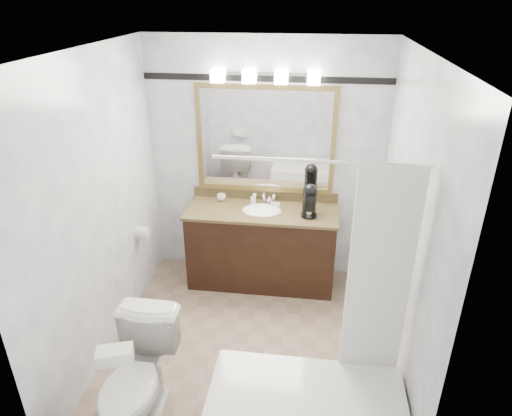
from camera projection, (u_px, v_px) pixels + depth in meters
The scene contains 14 objects.
room at pixel (246, 221), 3.52m from camera, with size 2.42×2.62×2.52m.
vanity at pixel (262, 245), 4.78m from camera, with size 1.53×0.58×0.97m.
mirror at pixel (265, 140), 4.56m from camera, with size 1.40×0.04×1.10m.
vanity_light_bar at pixel (265, 76), 4.23m from camera, with size 1.02×0.14×0.12m.
accent_stripe at pixel (266, 79), 4.31m from camera, with size 2.40×0.01×0.06m, color black.
bathtub at pixel (309, 414), 3.07m from camera, with size 1.30×0.75×1.96m.
tp_roll at pixel (143, 233), 4.49m from camera, with size 0.12×0.12×0.11m, color white.
toilet at pixel (137, 381), 3.16m from camera, with size 0.46×0.80×0.81m, color white.
tissue_box at pixel (115, 355), 2.76m from camera, with size 0.22×0.12×0.09m, color white.
coffee_maker at pixel (310, 199), 4.45m from camera, with size 0.16×0.21×0.32m.
cup_left at pixel (221, 197), 4.79m from camera, with size 0.09×0.09×0.07m, color white.
soap_bottle_a at pixel (253, 199), 4.71m from camera, with size 0.05×0.05×0.11m, color white.
soap_bottle_b at pixel (269, 200), 4.74m from camera, with size 0.06×0.06×0.07m, color white.
soap_bar at pixel (275, 204), 4.69m from camera, with size 0.09×0.06×0.03m, color beige.
Camera 1 is at (0.48, -3.09, 2.86)m, focal length 32.00 mm.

